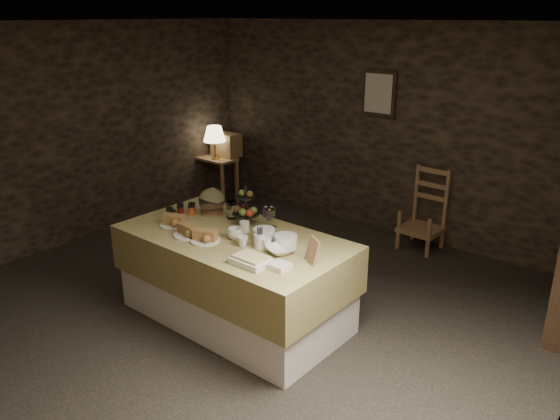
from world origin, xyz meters
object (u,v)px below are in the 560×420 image
Objects in this scene: console_table at (216,166)px; fruit_stand at (246,209)px; wine_rack at (226,145)px; table_lamp at (214,134)px; chair at (425,213)px; buffet_table at (235,271)px.

fruit_stand is (2.46, -1.97, 0.43)m from console_table.
fruit_stand reaches higher than wine_rack.
console_table is 3.18m from fruit_stand.
table_lamp is 0.64× the size of chair.
table_lamp is 0.30m from wine_rack.
fruit_stand is (-0.70, -2.35, 0.54)m from chair.
buffet_table is 3.42m from console_table.
chair is 2.07× the size of fruit_stand.
wine_rack is 0.56× the size of chair.
buffet_table is at bearing -68.34° from fruit_stand.
wine_rack is at bearing 138.32° from fruit_stand.
console_table is 1.59× the size of wine_rack.
buffet_table is at bearing -100.54° from chair.
fruit_stand reaches higher than buffet_table.
buffet_table is 0.58m from fruit_stand.
fruit_stand reaches higher than console_table.
fruit_stand is (-0.11, 0.28, 0.49)m from buffet_table.
table_lamp reaches higher than chair.
table_lamp is at bearing 138.93° from buffet_table.
console_table is 1.84× the size of fruit_stand.
table_lamp is 3.08m from fruit_stand.
chair is at bearing 77.46° from buffet_table.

